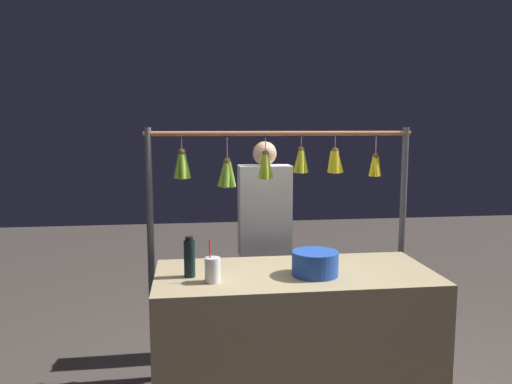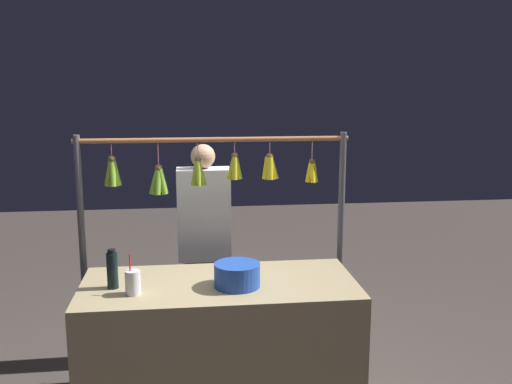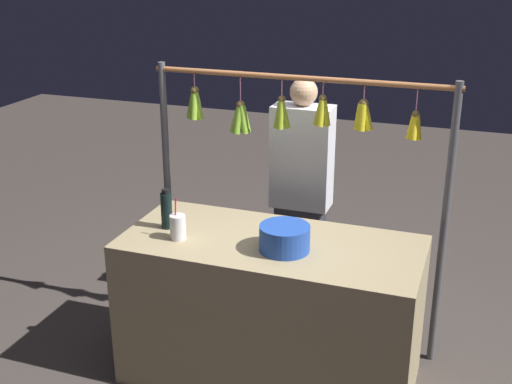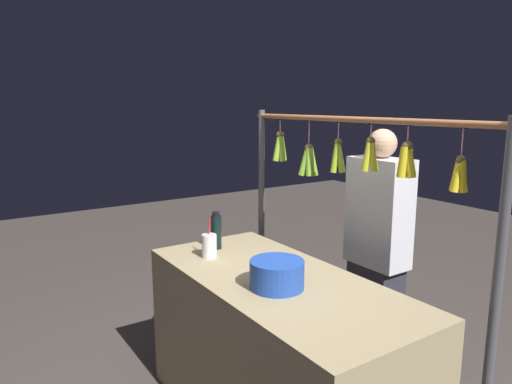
# 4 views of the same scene
# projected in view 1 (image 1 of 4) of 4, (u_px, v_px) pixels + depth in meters

# --- Properties ---
(market_counter) EXTENTS (1.62, 0.73, 0.86)m
(market_counter) POSITION_uv_depth(u_px,v_px,m) (294.00, 341.00, 3.02)
(market_counter) COLOR tan
(market_counter) RESTS_ON ground
(display_rack) EXTENTS (1.79, 0.12, 1.70)m
(display_rack) POSITION_uv_depth(u_px,v_px,m) (276.00, 201.00, 3.39)
(display_rack) COLOR #4C4C51
(display_rack) RESTS_ON ground
(water_bottle) EXTENTS (0.06, 0.06, 0.23)m
(water_bottle) POSITION_uv_depth(u_px,v_px,m) (190.00, 258.00, 2.85)
(water_bottle) COLOR black
(water_bottle) RESTS_ON market_counter
(blue_bucket) EXTENTS (0.27, 0.27, 0.14)m
(blue_bucket) POSITION_uv_depth(u_px,v_px,m) (315.00, 263.00, 2.89)
(blue_bucket) COLOR #2249AC
(blue_bucket) RESTS_ON market_counter
(drink_cup) EXTENTS (0.09, 0.09, 0.23)m
(drink_cup) POSITION_uv_depth(u_px,v_px,m) (213.00, 270.00, 2.76)
(drink_cup) COLOR silver
(drink_cup) RESTS_ON market_counter
(vendor_person) EXTENTS (0.38, 0.21, 1.59)m
(vendor_person) POSITION_uv_depth(u_px,v_px,m) (264.00, 250.00, 3.76)
(vendor_person) COLOR #2D2D38
(vendor_person) RESTS_ON ground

